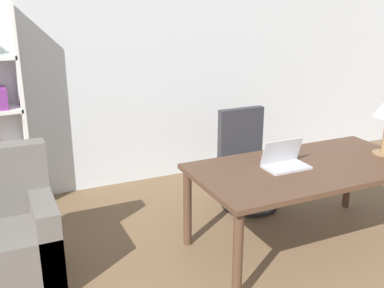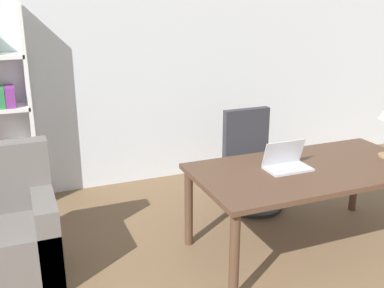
% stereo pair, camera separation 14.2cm
% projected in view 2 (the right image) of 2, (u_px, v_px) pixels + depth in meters
% --- Properties ---
extents(wall_back, '(8.00, 0.06, 2.70)m').
position_uv_depth(wall_back, '(134.00, 62.00, 4.80)').
color(wall_back, silver).
rests_on(wall_back, ground_plane).
extents(desk, '(1.87, 0.95, 0.72)m').
position_uv_depth(desk, '(309.00, 176.00, 3.60)').
color(desk, '#4C3323').
rests_on(desk, ground_plane).
extents(laptop, '(0.36, 0.21, 0.22)m').
position_uv_depth(laptop, '(286.00, 163.00, 3.54)').
color(laptop, '#B2B2B7').
rests_on(laptop, desk).
extents(office_chair, '(0.56, 0.56, 0.97)m').
position_uv_depth(office_chair, '(252.00, 165.00, 4.46)').
color(office_chair, black).
rests_on(office_chair, ground_plane).
extents(armchair, '(0.76, 0.67, 0.99)m').
position_uv_depth(armchair, '(4.00, 238.00, 3.28)').
color(armchair, '#66605B').
rests_on(armchair, ground_plane).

